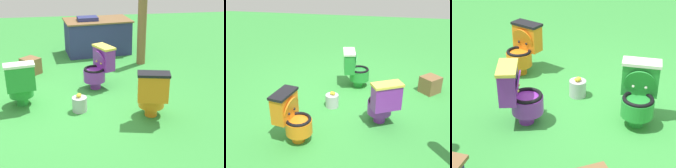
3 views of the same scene
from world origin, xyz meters
TOP-DOWN VIEW (x-y plane):
  - ground at (0.00, 0.00)m, footprint 14.00×14.00m
  - toilet_green at (-0.56, 0.01)m, footprint 0.49×0.56m
  - toilet_orange at (1.29, -0.62)m, footprint 0.49×0.56m
  - toilet_purple at (0.68, 0.57)m, footprint 0.62×0.58m
  - small_crate at (-0.55, 1.42)m, footprint 0.43×0.43m
  - lemon_bucket at (0.29, -0.27)m, footprint 0.22×0.22m

SIDE VIEW (x-z plane):
  - ground at x=0.00m, z-range 0.00..0.00m
  - lemon_bucket at x=0.29m, z-range -0.02..0.26m
  - small_crate at x=-0.55m, z-range 0.00..0.31m
  - toilet_green at x=-0.56m, z-range 0.01..0.74m
  - toilet_orange at x=1.29m, z-range 0.01..0.74m
  - toilet_purple at x=0.68m, z-range 0.01..0.74m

